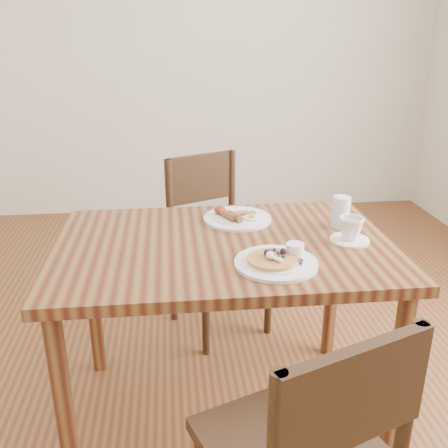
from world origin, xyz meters
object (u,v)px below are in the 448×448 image
(dining_table, at_px, (224,267))
(water_glass, at_px, (341,212))
(pancake_plate, at_px, (277,260))
(chair_far, at_px, (214,236))
(teacup_saucer, at_px, (351,230))
(breakfast_plate, at_px, (236,217))

(dining_table, relative_size, water_glass, 10.10)
(pancake_plate, relative_size, water_glass, 2.27)
(chair_far, relative_size, water_glass, 7.41)
(chair_far, height_order, water_glass, chair_far)
(dining_table, height_order, chair_far, chair_far)
(dining_table, xyz_separation_m, water_glass, (0.46, 0.10, 0.16))
(pancake_plate, bearing_deg, dining_table, 127.01)
(chair_far, relative_size, pancake_plate, 3.26)
(dining_table, distance_m, pancake_plate, 0.27)
(dining_table, bearing_deg, water_glass, 12.61)
(pancake_plate, bearing_deg, water_glass, 44.24)
(teacup_saucer, bearing_deg, pancake_plate, -151.95)
(dining_table, xyz_separation_m, breakfast_plate, (0.07, 0.22, 0.11))
(dining_table, height_order, breakfast_plate, breakfast_plate)
(pancake_plate, height_order, teacup_saucer, teacup_saucer)
(water_glass, bearing_deg, dining_table, -167.39)
(pancake_plate, bearing_deg, chair_far, 98.09)
(breakfast_plate, relative_size, water_glass, 2.27)
(chair_far, bearing_deg, water_glass, 102.84)
(dining_table, bearing_deg, chair_far, 87.89)
(chair_far, distance_m, breakfast_plate, 0.54)
(pancake_plate, xyz_separation_m, water_glass, (0.31, 0.30, 0.05))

